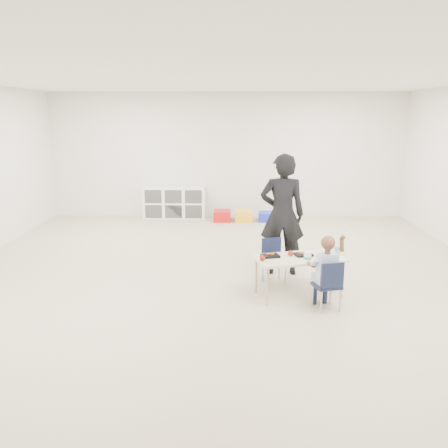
{
  "coord_description": "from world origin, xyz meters",
  "views": [
    {
      "loc": [
        0.11,
        -6.3,
        2.29
      ],
      "look_at": [
        0.0,
        -0.05,
        0.85
      ],
      "focal_mm": 38.0,
      "sensor_mm": 36.0,
      "label": 1
    }
  ],
  "objects_px": {
    "table": "(298,276)",
    "cubby_shelf": "(174,203)",
    "child": "(327,270)",
    "chair_near": "(327,285)",
    "adult": "(282,215)"
  },
  "relations": [
    {
      "from": "table",
      "to": "cubby_shelf",
      "type": "xyz_separation_m",
      "value": [
        -2.17,
        4.76,
        0.09
      ]
    },
    {
      "from": "table",
      "to": "child",
      "type": "height_order",
      "value": "child"
    },
    {
      "from": "chair_near",
      "to": "child",
      "type": "relative_size",
      "value": 0.63
    },
    {
      "from": "adult",
      "to": "chair_near",
      "type": "bearing_deg",
      "value": 108.66
    },
    {
      "from": "table",
      "to": "cubby_shelf",
      "type": "distance_m",
      "value": 5.23
    },
    {
      "from": "adult",
      "to": "child",
      "type": "bearing_deg",
      "value": 108.66
    },
    {
      "from": "child",
      "to": "table",
      "type": "bearing_deg",
      "value": 106.63
    },
    {
      "from": "child",
      "to": "cubby_shelf",
      "type": "height_order",
      "value": "child"
    },
    {
      "from": "chair_near",
      "to": "cubby_shelf",
      "type": "distance_m",
      "value": 5.75
    },
    {
      "from": "table",
      "to": "child",
      "type": "xyz_separation_m",
      "value": [
        0.28,
        -0.45,
        0.23
      ]
    },
    {
      "from": "table",
      "to": "adult",
      "type": "distance_m",
      "value": 1.1
    },
    {
      "from": "cubby_shelf",
      "to": "child",
      "type": "bearing_deg",
      "value": -64.79
    },
    {
      "from": "child",
      "to": "cubby_shelf",
      "type": "bearing_deg",
      "value": 100.1
    },
    {
      "from": "table",
      "to": "chair_near",
      "type": "height_order",
      "value": "chair_near"
    },
    {
      "from": "chair_near",
      "to": "child",
      "type": "height_order",
      "value": "child"
    }
  ]
}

